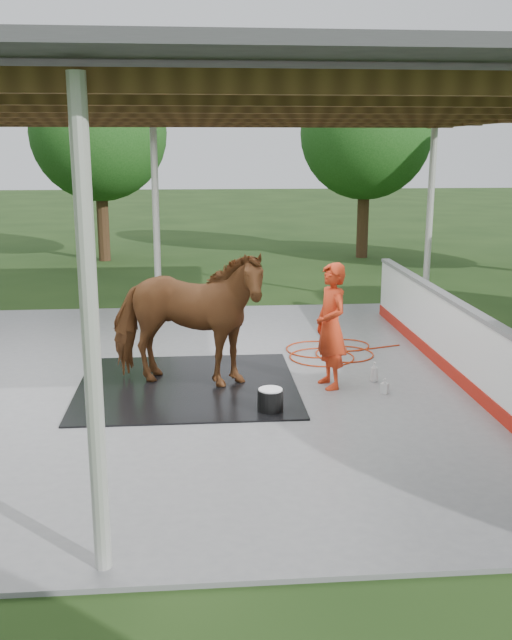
{
  "coord_description": "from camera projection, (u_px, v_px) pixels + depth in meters",
  "views": [
    {
      "loc": [
        0.81,
        -9.97,
        3.38
      ],
      "look_at": [
        1.6,
        -0.54,
        1.09
      ],
      "focal_mm": 40.0,
      "sensor_mm": 36.0,
      "label": 1
    }
  ],
  "objects": [
    {
      "name": "dasher_board",
      "position": [
        453.0,
        340.0,
        10.62
      ],
      "size": [
        0.16,
        8.0,
        1.15
      ],
      "color": "#AC1A0E",
      "rests_on": "concrete_slab"
    },
    {
      "name": "soap_bottle_a",
      "position": [
        374.0,
        372.0,
        10.37
      ],
      "size": [
        0.13,
        0.13,
        0.3
      ],
      "primitive_type": "imported",
      "rotation": [
        0.0,
        0.0,
        0.14
      ],
      "color": "silver",
      "rests_on": "concrete_slab"
    },
    {
      "name": "rubber_mat",
      "position": [
        187.0,
        386.0,
        10.19
      ],
      "size": [
        3.1,
        2.9,
        0.02
      ],
      "primitive_type": "cube",
      "color": "black",
      "rests_on": "concrete_slab"
    },
    {
      "name": "horse",
      "position": [
        186.0,
        318.0,
        9.96
      ],
      "size": [
        2.52,
        1.63,
        1.97
      ],
      "primitive_type": "imported",
      "rotation": [
        0.0,
        0.0,
        1.31
      ],
      "color": "brown",
      "rests_on": "rubber_mat"
    },
    {
      "name": "ground",
      "position": [
        144.0,
        386.0,
        10.38
      ],
      "size": [
        100.0,
        100.0,
        0.0
      ],
      "primitive_type": "plane",
      "color": "#1E3814"
    },
    {
      "name": "soap_bottle_b",
      "position": [
        385.0,
        386.0,
        9.89
      ],
      "size": [
        0.14,
        0.14,
        0.22
      ],
      "primitive_type": "imported",
      "rotation": [
        0.0,
        0.0,
        -0.62
      ],
      "color": "#338CD8",
      "rests_on": "concrete_slab"
    },
    {
      "name": "pavilion_structure",
      "position": [
        133.0,
        102.0,
        9.45
      ],
      "size": [
        12.6,
        10.6,
        4.05
      ],
      "color": "beige",
      "rests_on": "ground"
    },
    {
      "name": "hose_coil",
      "position": [
        330.0,
        352.0,
        11.87
      ],
      "size": [
        2.0,
        1.59,
        0.02
      ],
      "color": "#9F2A0B",
      "rests_on": "concrete_slab"
    },
    {
      "name": "tree_belt",
      "position": [
        159.0,
        119.0,
        10.38
      ],
      "size": [
        28.0,
        28.0,
        5.8
      ],
      "color": "#382314",
      "rests_on": "ground"
    },
    {
      "name": "wash_bucket",
      "position": [
        270.0,
        400.0,
        9.19
      ],
      "size": [
        0.34,
        0.34,
        0.31
      ],
      "color": "black",
      "rests_on": "concrete_slab"
    },
    {
      "name": "handler",
      "position": [
        331.0,
        326.0,
        9.99
      ],
      "size": [
        0.57,
        0.74,
        1.79
      ],
      "primitive_type": "imported",
      "rotation": [
        0.0,
        0.0,
        -1.32
      ],
      "color": "red",
      "rests_on": "concrete_slab"
    },
    {
      "name": "concrete_slab",
      "position": [
        144.0,
        384.0,
        10.38
      ],
      "size": [
        12.0,
        10.0,
        0.05
      ],
      "primitive_type": "cube",
      "color": "slate",
      "rests_on": "ground"
    }
  ]
}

